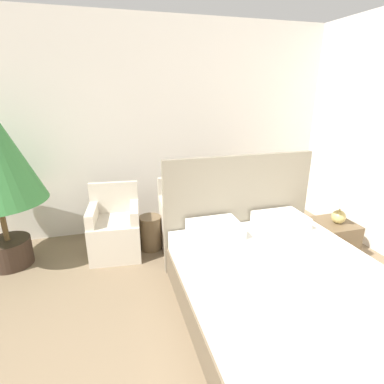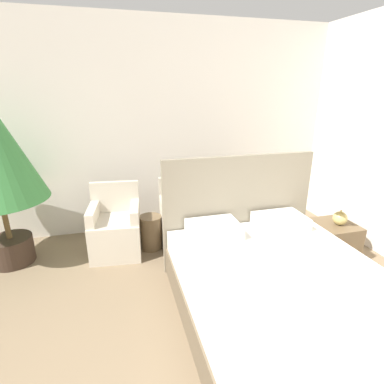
% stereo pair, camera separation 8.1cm
% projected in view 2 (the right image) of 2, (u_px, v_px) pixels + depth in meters
% --- Properties ---
extents(wall_back, '(10.00, 0.06, 2.90)m').
position_uv_depth(wall_back, '(158.00, 129.00, 4.21)').
color(wall_back, silver).
rests_on(wall_back, ground_plane).
extents(bed, '(1.76, 2.24, 1.31)m').
position_uv_depth(bed, '(282.00, 293.00, 2.63)').
color(bed, brown).
rests_on(bed, ground_plane).
extents(armchair_near_window_left, '(0.66, 0.64, 0.88)m').
position_uv_depth(armchair_near_window_left, '(116.00, 231.00, 3.75)').
color(armchair_near_window_left, beige).
rests_on(armchair_near_window_left, ground_plane).
extents(armchair_near_window_right, '(0.64, 0.62, 0.88)m').
position_uv_depth(armchair_near_window_right, '(184.00, 224.00, 3.97)').
color(armchair_near_window_right, beige).
rests_on(armchair_near_window_right, ground_plane).
extents(nightstand, '(0.47, 0.48, 0.47)m').
position_uv_depth(nightstand, '(332.00, 241.00, 3.65)').
color(nightstand, brown).
rests_on(nightstand, ground_plane).
extents(table_lamp, '(0.32, 0.32, 0.46)m').
position_uv_depth(table_lamp, '(343.00, 200.00, 3.45)').
color(table_lamp, tan).
rests_on(table_lamp, nightstand).
extents(side_table, '(0.29, 0.29, 0.45)m').
position_uv_depth(side_table, '(151.00, 232.00, 3.90)').
color(side_table, brown).
rests_on(side_table, ground_plane).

